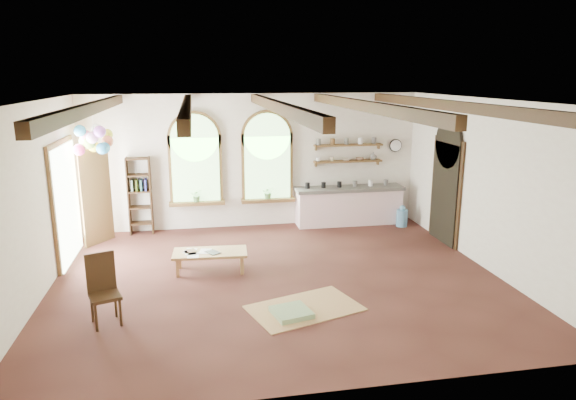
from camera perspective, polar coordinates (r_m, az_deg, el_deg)
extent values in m
plane|color=#502821|center=(9.47, -1.08, -8.73)|extent=(8.00, 8.00, 0.00)
cube|color=brown|center=(12.27, -10.21, 3.34)|extent=(1.24, 0.08, 1.64)
cylinder|color=brown|center=(12.16, -10.36, 6.82)|extent=(1.24, 0.08, 1.24)
cube|color=#8DCD7B|center=(12.23, -10.21, 3.31)|extent=(1.10, 0.04, 1.50)
cube|color=brown|center=(12.35, -10.05, -0.34)|extent=(1.30, 0.28, 0.08)
cube|color=brown|center=(12.39, -2.32, 3.64)|extent=(1.24, 0.08, 1.64)
cylinder|color=brown|center=(12.28, -2.35, 7.09)|extent=(1.24, 0.08, 1.24)
cube|color=#8DCD7B|center=(12.35, -2.29, 3.61)|extent=(1.10, 0.04, 1.50)
cube|color=brown|center=(12.47, -2.22, 0.00)|extent=(1.30, 0.28, 0.08)
cube|color=brown|center=(11.03, -23.44, -0.36)|extent=(0.10, 1.90, 2.50)
cube|color=black|center=(11.74, 17.04, 0.73)|extent=(0.10, 1.30, 2.40)
cube|color=white|center=(12.81, 6.77, -0.78)|extent=(2.60, 0.55, 0.86)
cube|color=#65625E|center=(12.70, 6.83, 1.27)|extent=(2.68, 0.62, 0.08)
cube|color=brown|center=(12.75, 6.68, 4.30)|extent=(1.70, 0.24, 0.04)
cube|color=brown|center=(12.69, 6.73, 6.08)|extent=(1.70, 0.24, 0.04)
cylinder|color=black|center=(13.18, 11.87, 5.95)|extent=(0.32, 0.04, 0.32)
cube|color=#352111|center=(12.36, -17.29, 0.40)|extent=(0.03, 0.32, 1.80)
cube|color=#352111|center=(12.31, -14.99, 0.50)|extent=(0.03, 0.32, 1.80)
cube|color=tan|center=(9.80, -8.66, -5.81)|extent=(1.41, 0.71, 0.05)
cube|color=tan|center=(9.70, -12.17, -7.41)|extent=(0.06, 0.06, 0.35)
cube|color=tan|center=(9.65, -5.12, -7.24)|extent=(0.06, 0.06, 0.35)
cube|color=tan|center=(10.11, -11.95, -6.50)|extent=(0.06, 0.06, 0.35)
cube|color=tan|center=(10.07, -5.20, -6.33)|extent=(0.06, 0.06, 0.35)
cube|color=#352111|center=(8.15, -19.68, -10.04)|extent=(0.54, 0.54, 0.05)
cube|color=#352111|center=(8.22, -20.10, -7.55)|extent=(0.41, 0.18, 0.62)
cube|color=tan|center=(8.35, 1.86, -11.91)|extent=(1.96, 1.54, 0.02)
cube|color=#82A26F|center=(8.10, 0.38, -12.42)|extent=(0.66, 0.66, 0.09)
cylinder|color=#5892BD|center=(13.11, 10.09, -1.50)|extent=(0.29, 0.29, 0.44)
sphere|color=#5892BD|center=(13.05, 10.14, -0.35)|extent=(0.16, 0.16, 0.16)
cylinder|color=#5892BD|center=(12.88, 12.54, -1.97)|extent=(0.27, 0.27, 0.41)
sphere|color=#5892BD|center=(12.81, 12.60, -0.89)|extent=(0.15, 0.15, 0.15)
cylinder|color=white|center=(11.14, -20.91, 8.50)|extent=(0.01, 0.01, 0.85)
sphere|color=teal|center=(11.16, -19.76, 5.47)|extent=(0.24, 0.24, 0.24)
sphere|color=#D26A46|center=(11.25, -19.42, 6.18)|extent=(0.24, 0.24, 0.24)
sphere|color=yellow|center=(11.40, -19.47, 6.87)|extent=(0.24, 0.24, 0.24)
sphere|color=white|center=(11.33, -20.47, 7.36)|extent=(0.24, 0.24, 0.24)
sphere|color=yellow|center=(11.46, -20.79, 5.58)|extent=(0.24, 0.24, 0.24)
sphere|color=#74B44D|center=(11.47, -21.64, 6.12)|extent=(0.24, 0.24, 0.24)
sphere|color=pink|center=(11.26, -21.54, 6.62)|extent=(0.24, 0.24, 0.24)
sphere|color=#3099CD|center=(11.17, -22.12, 7.14)|extent=(0.24, 0.24, 0.24)
sphere|color=#EB347A|center=(11.06, -22.19, 5.20)|extent=(0.24, 0.24, 0.24)
sphere|color=#97D74C|center=(11.05, -21.22, 5.90)|extent=(0.24, 0.24, 0.24)
sphere|color=#E9ABDC|center=(10.93, -20.92, 6.49)|extent=(0.24, 0.24, 0.24)
sphere|color=#AE57CC|center=(10.85, -20.18, 7.14)|extent=(0.24, 0.24, 0.24)
sphere|color=teal|center=(11.09, -19.96, 5.41)|extent=(0.24, 0.24, 0.24)
imported|color=olive|center=(9.83, -11.08, -5.63)|extent=(0.21, 0.26, 0.02)
cube|color=black|center=(9.72, -8.35, -5.78)|extent=(0.31, 0.34, 0.01)
imported|color=#598C4C|center=(12.28, -10.09, 0.49)|extent=(0.27, 0.23, 0.30)
imported|color=#598C4C|center=(12.39, -2.21, 0.82)|extent=(0.27, 0.23, 0.30)
imported|color=white|center=(12.54, 3.40, 4.53)|extent=(0.12, 0.10, 0.10)
imported|color=beige|center=(12.63, 4.94, 4.56)|extent=(0.10, 0.10, 0.09)
imported|color=beige|center=(12.72, 6.47, 4.50)|extent=(0.22, 0.22, 0.05)
imported|color=#8C664C|center=(12.83, 7.97, 4.55)|extent=(0.20, 0.20, 0.06)
imported|color=slate|center=(12.93, 9.46, 4.86)|extent=(0.18, 0.18, 0.19)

